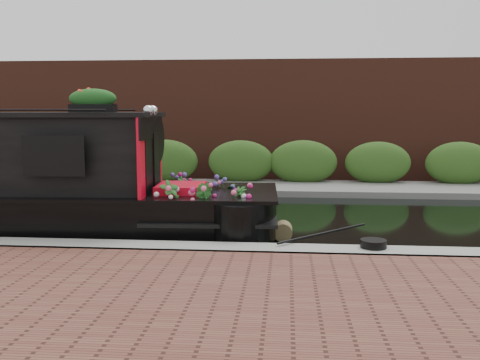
{
  "coord_description": "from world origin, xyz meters",
  "views": [
    {
      "loc": [
        1.59,
        -11.2,
        2.31
      ],
      "look_at": [
        0.66,
        -0.6,
        0.93
      ],
      "focal_mm": 40.0,
      "sensor_mm": 36.0,
      "label": 1
    }
  ],
  "objects": [
    {
      "name": "ground",
      "position": [
        0.0,
        0.0,
        0.0
      ],
      "size": [
        80.0,
        80.0,
        0.0
      ],
      "primitive_type": "plane",
      "color": "black",
      "rests_on": "ground"
    },
    {
      "name": "far_brick_wall",
      "position": [
        0.0,
        7.2,
        0.0
      ],
      "size": [
        40.0,
        1.0,
        8.0
      ],
      "primitive_type": "cube",
      "color": "#57291D",
      "rests_on": "ground"
    },
    {
      "name": "rope_fender",
      "position": [
        1.54,
        -1.78,
        0.16
      ],
      "size": [
        0.33,
        0.38,
        0.33
      ],
      "primitive_type": "cylinder",
      "rotation": [
        1.57,
        0.0,
        0.0
      ],
      "color": "brown",
      "rests_on": "ground"
    },
    {
      "name": "near_bank_coping",
      "position": [
        0.0,
        -3.3,
        0.0
      ],
      "size": [
        40.0,
        0.6,
        0.5
      ],
      "primitive_type": "cube",
      "color": "gray",
      "rests_on": "ground"
    },
    {
      "name": "far_hedge",
      "position": [
        0.0,
        5.1,
        0.0
      ],
      "size": [
        40.0,
        1.1,
        2.8
      ],
      "primitive_type": "cube",
      "color": "#30561C",
      "rests_on": "ground"
    },
    {
      "name": "coiled_mooring_rope",
      "position": [
        2.92,
        -3.16,
        0.31
      ],
      "size": [
        0.4,
        0.4,
        0.12
      ],
      "primitive_type": "cylinder",
      "color": "black",
      "rests_on": "near_bank_coping"
    },
    {
      "name": "far_bank_path",
      "position": [
        0.0,
        4.2,
        0.0
      ],
      "size": [
        40.0,
        2.4,
        0.34
      ],
      "primitive_type": "cube",
      "color": "slate",
      "rests_on": "ground"
    }
  ]
}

